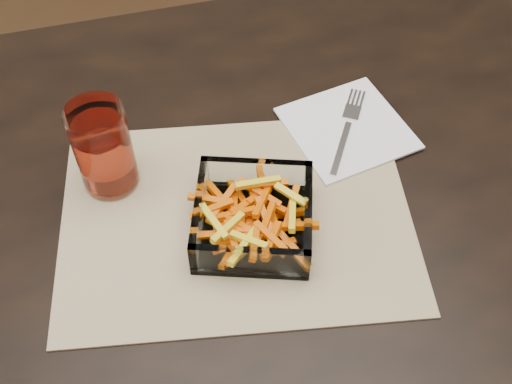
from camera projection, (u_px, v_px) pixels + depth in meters
dining_table at (326, 227)px, 0.93m from camera, size 1.60×0.90×0.75m
placemat at (236, 217)px, 0.83m from camera, size 0.50×0.40×0.00m
glass_bowl at (253, 219)px, 0.80m from camera, size 0.18×0.18×0.06m
tumbler at (104, 151)px, 0.82m from camera, size 0.07×0.07×0.13m
napkin at (347, 128)px, 0.92m from camera, size 0.18×0.18×0.00m
fork at (347, 128)px, 0.92m from camera, size 0.10×0.16×0.00m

